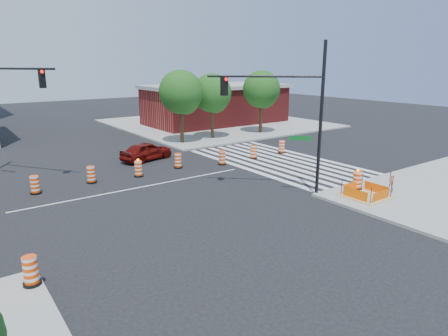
{
  "coord_description": "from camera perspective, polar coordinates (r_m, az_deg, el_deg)",
  "views": [
    {
      "loc": [
        -9.03,
        -20.99,
        7.09
      ],
      "look_at": [
        3.55,
        -3.58,
        1.4
      ],
      "focal_mm": 32.0,
      "sensor_mm": 36.0,
      "label": 1
    }
  ],
  "objects": [
    {
      "name": "sw_corner_drum",
      "position": [
        14.57,
        -25.88,
        -13.18
      ],
      "size": [
        0.58,
        0.58,
        0.99
      ],
      "color": "black",
      "rests_on": "ground"
    },
    {
      "name": "brick_storefront",
      "position": [
        47.68,
        -1.12,
        9.09
      ],
      "size": [
        16.5,
        8.5,
        4.6
      ],
      "color": "maroon",
      "rests_on": "ground"
    },
    {
      "name": "median_drum_4",
      "position": [
        26.08,
        -12.13,
        -0.16
      ],
      "size": [
        0.6,
        0.6,
        1.18
      ],
      "color": "black",
      "rests_on": "ground"
    },
    {
      "name": "red_coupe",
      "position": [
        30.35,
        -11.04,
        2.39
      ],
      "size": [
        4.35,
        2.62,
        1.39
      ],
      "primitive_type": "imported",
      "rotation": [
        0.0,
        0.0,
        1.83
      ],
      "color": "#5E0B08",
      "rests_on": "ground"
    },
    {
      "name": "ground",
      "position": [
        23.92,
        -12.01,
        -2.74
      ],
      "size": [
        120.0,
        120.0,
        0.0
      ],
      "primitive_type": "plane",
      "color": "black",
      "rests_on": "ground"
    },
    {
      "name": "tree_north_d",
      "position": [
        37.7,
        -1.68,
        10.34
      ],
      "size": [
        3.63,
        3.63,
        6.17
      ],
      "color": "#382314",
      "rests_on": "ground"
    },
    {
      "name": "median_drum_8",
      "position": [
        32.53,
        8.26,
        2.95
      ],
      "size": [
        0.6,
        0.6,
        1.02
      ],
      "color": "black",
      "rests_on": "ground"
    },
    {
      "name": "crosswalk_east",
      "position": [
        29.83,
        7.52,
        0.97
      ],
      "size": [
        6.75,
        13.5,
        0.01
      ],
      "color": "silver",
      "rests_on": "ground"
    },
    {
      "name": "median_drum_7",
      "position": [
        30.38,
        4.22,
        2.23
      ],
      "size": [
        0.6,
        0.6,
        1.02
      ],
      "color": "black",
      "rests_on": "ground"
    },
    {
      "name": "sidewalk_ne",
      "position": [
        47.96,
        -1.11,
        6.42
      ],
      "size": [
        22.0,
        22.0,
        0.15
      ],
      "primitive_type": "cube",
      "color": "gray",
      "rests_on": "ground"
    },
    {
      "name": "median_drum_6",
      "position": [
        28.51,
        -0.27,
        1.43
      ],
      "size": [
        0.6,
        0.6,
        1.02
      ],
      "color": "black",
      "rests_on": "ground"
    },
    {
      "name": "median_drum_3",
      "position": [
        25.48,
        -18.44,
        -0.98
      ],
      "size": [
        0.6,
        0.6,
        1.02
      ],
      "color": "black",
      "rests_on": "ground"
    },
    {
      "name": "pit_drum",
      "position": [
        23.62,
        18.48,
        -1.77
      ],
      "size": [
        0.62,
        0.62,
        1.21
      ],
      "color": "black",
      "rests_on": "ground"
    },
    {
      "name": "signal_pole_se",
      "position": [
        21.53,
        9.29,
        8.9
      ],
      "size": [
        4.54,
        4.26,
        8.05
      ],
      "rotation": [
        0.0,
        0.0,
        2.39
      ],
      "color": "black",
      "rests_on": "ground"
    },
    {
      "name": "excavation_pit",
      "position": [
        22.71,
        19.57,
        -3.65
      ],
      "size": [
        2.2,
        2.2,
        0.9
      ],
      "color": "tan",
      "rests_on": "ground"
    },
    {
      "name": "tree_north_e",
      "position": [
        40.9,
        5.37,
        10.83
      ],
      "size": [
        3.78,
        3.75,
        6.37
      ],
      "color": "#382314",
      "rests_on": "ground"
    },
    {
      "name": "barricade",
      "position": [
        24.13,
        22.81,
        -1.71
      ],
      "size": [
        0.64,
        0.62,
        1.0
      ],
      "rotation": [
        0.0,
        0.0,
        0.76
      ],
      "color": "#FF4205",
      "rests_on": "ground"
    },
    {
      "name": "median_drum_2",
      "position": [
        24.55,
        -25.39,
        -2.26
      ],
      "size": [
        0.6,
        0.6,
        1.02
      ],
      "color": "black",
      "rests_on": "ground"
    },
    {
      "name": "lane_centerline",
      "position": [
        23.92,
        -12.01,
        -2.73
      ],
      "size": [
        14.0,
        0.12,
        0.01
      ],
      "primitive_type": "cube",
      "color": "silver",
      "rests_on": "ground"
    },
    {
      "name": "median_drum_5",
      "position": [
        27.78,
        -6.59,
        0.97
      ],
      "size": [
        0.6,
        0.6,
        1.02
      ],
      "color": "black",
      "rests_on": "ground"
    },
    {
      "name": "tree_north_c",
      "position": [
        35.64,
        -6.13,
        10.38
      ],
      "size": [
        3.85,
        3.83,
        6.52
      ],
      "color": "#382314",
      "rests_on": "ground"
    }
  ]
}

